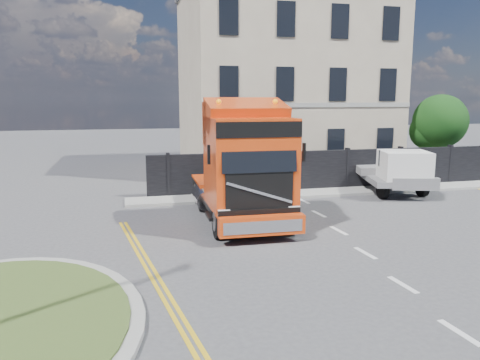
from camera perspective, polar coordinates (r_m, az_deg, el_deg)
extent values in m
plane|color=#424244|center=(13.82, 3.27, -9.32)|extent=(120.00, 120.00, 0.00)
cube|color=black|center=(23.89, 10.75, 1.19)|extent=(18.00, 0.25, 2.00)
cube|color=silver|center=(28.47, 26.52, 1.70)|extent=(2.60, 0.12, 2.00)
cube|color=#BDB096|center=(30.61, 5.09, 11.65)|extent=(12.00, 10.00, 11.00)
cylinder|color=#382619|center=(30.78, 22.96, 2.88)|extent=(0.24, 0.24, 2.40)
sphere|color=black|center=(30.62, 23.21, 6.59)|extent=(3.20, 3.20, 3.20)
sphere|color=black|center=(30.68, 21.94, 5.56)|extent=(2.20, 2.20, 2.20)
cube|color=gray|center=(23.25, 11.59, -1.43)|extent=(20.00, 1.60, 0.12)
cube|color=black|center=(18.25, -0.32, -1.85)|extent=(2.89, 7.03, 0.50)
cube|color=red|center=(16.12, 1.11, 2.16)|extent=(2.84, 2.95, 3.10)
cube|color=red|center=(17.13, 0.21, 6.89)|extent=(2.79, 1.07, 1.55)
cube|color=black|center=(14.71, 2.39, 3.14)|extent=(2.43, 0.13, 1.16)
cube|color=red|center=(14.80, 2.68, -5.55)|extent=(2.77, 0.46, 0.61)
cylinder|color=black|center=(15.39, -2.49, -5.06)|extent=(0.38, 1.16, 1.15)
cylinder|color=gray|center=(15.39, -2.49, -5.06)|extent=(0.41, 0.64, 0.63)
cylinder|color=black|center=(15.96, 6.01, -4.57)|extent=(0.38, 1.16, 1.15)
cylinder|color=gray|center=(15.96, 6.01, -4.57)|extent=(0.41, 0.64, 0.63)
cylinder|color=black|center=(19.17, -4.50, -2.09)|extent=(0.38, 1.16, 1.15)
cylinder|color=gray|center=(19.17, -4.50, -2.09)|extent=(0.41, 0.64, 0.63)
cylinder|color=black|center=(19.62, 2.42, -1.78)|extent=(0.38, 1.16, 1.15)
cylinder|color=gray|center=(19.62, 2.42, -1.78)|extent=(0.41, 0.64, 0.63)
cylinder|color=black|center=(20.46, -5.01, -1.33)|extent=(0.38, 1.16, 1.15)
cylinder|color=gray|center=(20.46, -5.01, -1.33)|extent=(0.41, 0.64, 0.63)
cylinder|color=black|center=(20.88, 1.50, -1.06)|extent=(0.38, 1.16, 1.15)
cylinder|color=gray|center=(20.88, 1.50, -1.06)|extent=(0.41, 0.64, 0.63)
cube|color=slate|center=(24.23, 17.19, 0.47)|extent=(3.38, 5.58, 0.27)
cube|color=silver|center=(22.77, 19.38, 1.57)|extent=(2.51, 2.43, 1.41)
cylinder|color=black|center=(22.40, 17.01, -1.26)|extent=(0.27, 0.76, 0.76)
cylinder|color=black|center=(23.51, 21.34, -0.99)|extent=(0.27, 0.76, 0.76)
cylinder|color=black|center=(25.20, 13.24, 0.12)|extent=(0.27, 0.76, 0.76)
cylinder|color=black|center=(26.20, 17.26, 0.30)|extent=(0.27, 0.76, 0.76)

